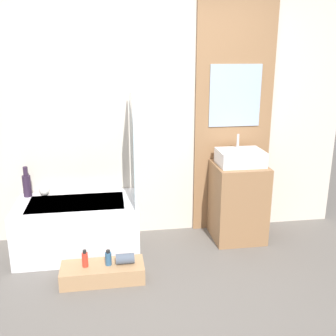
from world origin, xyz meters
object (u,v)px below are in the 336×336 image
bathtub (78,227)px  vase_tall_dark (27,184)px  vase_round_light (45,191)px  sink (240,157)px  bottle_soap_secondary (108,258)px  wooden_step_bench (103,273)px  bottle_soap_primary (85,259)px

bathtub → vase_tall_dark: bearing=153.6°
vase_tall_dark → vase_round_light: size_ratio=3.09×
sink → bottle_soap_secondary: (-1.36, -0.62, -0.68)m
sink → vase_round_light: 2.00m
wooden_step_bench → vase_round_light: 1.09m
sink → bottle_soap_primary: (-1.55, -0.62, -0.67)m
bathtub → bottle_soap_secondary: size_ratio=8.36×
bathtub → bottle_soap_primary: size_ratio=7.47×
bottle_soap_secondary → wooden_step_bench: bearing=180.0°
bathtub → wooden_step_bench: bathtub is taller
sink → bottle_soap_primary: bearing=-158.1°
wooden_step_bench → vase_tall_dark: (-0.72, 0.81, 0.57)m
bottle_soap_primary → wooden_step_bench: bearing=0.0°
sink → vase_round_light: sink is taller
vase_round_light → bathtub: bearing=-35.7°
wooden_step_bench → bottle_soap_secondary: bearing=0.0°
bathtub → vase_tall_dark: (-0.49, 0.24, 0.38)m
bathtub → bottle_soap_primary: bearing=-80.8°
sink → bottle_soap_secondary: bearing=-155.3°
vase_tall_dark → bottle_soap_primary: vase_tall_dark is taller
wooden_step_bench → bottle_soap_primary: size_ratio=4.60×
sink → vase_tall_dark: 2.15m
sink → vase_round_light: bearing=174.9°
bottle_soap_primary → bottle_soap_secondary: bearing=0.0°
bottle_soap_primary → bottle_soap_secondary: (0.20, 0.00, -0.01)m
bathtub → vase_round_light: bearing=144.3°
wooden_step_bench → vase_round_light: (-0.56, 0.80, 0.50)m
bottle_soap_secondary → sink: bearing=24.7°
bathtub → bottle_soap_secondary: bathtub is taller
bottle_soap_primary → bathtub: bearing=99.2°
sink → bathtub: bearing=-177.9°
wooden_step_bench → bottle_soap_primary: bearing=180.0°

